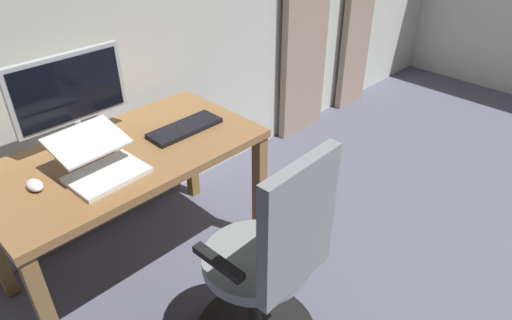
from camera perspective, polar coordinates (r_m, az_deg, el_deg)
desk at (r=2.25m, az=-16.07°, el=-1.06°), size 1.28×0.70×0.73m
office_chair at (r=1.85m, az=1.58°, el=-14.11°), size 0.56×0.56×1.07m
computer_monitor at (r=2.25m, az=-22.63°, el=7.88°), size 0.54×0.18×0.44m
computer_keyboard at (r=2.31m, az=-9.03°, el=4.05°), size 0.38×0.15×0.02m
laptop at (r=2.04m, az=-19.26°, el=-0.26°), size 0.33×0.36×0.16m
computer_mouse at (r=2.07m, az=-26.33°, el=-2.88°), size 0.06×0.10×0.04m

